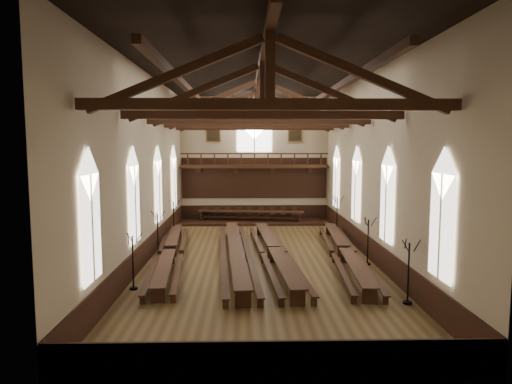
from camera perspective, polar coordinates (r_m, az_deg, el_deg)
ground at (r=24.90m, az=0.42°, el=-8.40°), size 26.00×26.00×0.00m
room_walls at (r=24.12m, az=0.43°, el=6.63°), size 26.00×26.00×26.00m
wainscot_band at (r=24.75m, az=0.42°, el=-7.06°), size 12.00×26.00×1.20m
side_windows at (r=24.24m, az=0.42°, el=0.19°), size 11.85×19.80×4.50m
end_window at (r=37.02m, az=-0.21°, el=7.60°), size 2.80×0.12×3.80m
minstrels_gallery at (r=36.84m, az=-0.20°, el=2.44°), size 11.80×1.24×3.70m
portraits at (r=37.02m, az=-0.21°, el=7.40°), size 7.75×0.09×1.45m
roof_trusses at (r=24.20m, az=0.43°, el=10.80°), size 11.70×25.70×2.80m
refectory_row_a at (r=25.02m, az=-10.77°, el=-7.22°), size 2.04×14.12×0.71m
refectory_row_b at (r=24.47m, az=-2.59°, el=-7.26°), size 2.06×14.94×0.80m
refectory_row_c at (r=24.52m, az=2.27°, el=-7.29°), size 2.01×14.63×0.77m
refectory_row_d at (r=25.09m, az=11.06°, el=-7.14°), size 1.99×14.34×0.73m
dais at (r=36.02m, az=-0.72°, el=-3.75°), size 11.40×2.78×0.19m
high_table at (r=35.90m, az=-0.72°, el=-2.56°), size 8.42×2.01×0.78m
high_chairs at (r=36.73m, az=-0.73°, el=-2.58°), size 7.65×0.46×0.97m
candelabrum_left_near at (r=20.43m, az=-15.10°, el=-9.66°), size 0.71×0.75×2.47m
candelabrum_left_mid at (r=25.73m, az=-12.15°, el=-6.27°), size 0.78×0.72×2.57m
candelabrum_left_far at (r=31.13m, az=-10.24°, el=-4.16°), size 0.70×0.76×2.49m
candelabrum_right_near at (r=18.96m, az=18.47°, el=-10.90°), size 0.76×0.75×2.56m
candelabrum_right_mid at (r=24.33m, az=13.79°, el=-7.09°), size 0.72×0.75×2.49m
candelabrum_right_far at (r=31.86m, az=10.08°, el=-3.80°), size 0.82×0.78×2.71m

